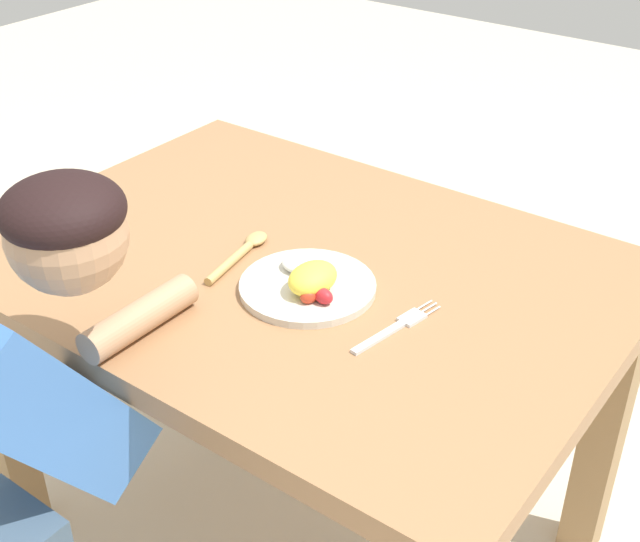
# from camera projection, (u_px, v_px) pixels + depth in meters

# --- Properties ---
(ground_plane) EXTENTS (8.00, 8.00, 0.00)m
(ground_plane) POSITION_uv_depth(u_px,v_px,m) (302.00, 535.00, 1.90)
(ground_plane) COLOR beige
(dining_table) EXTENTS (1.15, 0.83, 0.72)m
(dining_table) POSITION_uv_depth(u_px,v_px,m) (298.00, 314.00, 1.58)
(dining_table) COLOR #9B6E47
(dining_table) RESTS_ON ground_plane
(plate) EXTENTS (0.23, 0.23, 0.06)m
(plate) POSITION_uv_depth(u_px,v_px,m) (309.00, 283.00, 1.42)
(plate) COLOR beige
(plate) RESTS_ON dining_table
(fork) EXTENTS (0.05, 0.20, 0.01)m
(fork) POSITION_uv_depth(u_px,v_px,m) (397.00, 327.00, 1.34)
(fork) COLOR silver
(fork) RESTS_ON dining_table
(spoon) EXTENTS (0.06, 0.19, 0.02)m
(spoon) POSITION_uv_depth(u_px,v_px,m) (242.00, 251.00, 1.53)
(spoon) COLOR tan
(spoon) RESTS_ON dining_table
(person) EXTENTS (0.17, 0.49, 1.02)m
(person) POSITION_uv_depth(u_px,v_px,m) (41.00, 477.00, 1.25)
(person) COLOR #40566A
(person) RESTS_ON ground_plane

